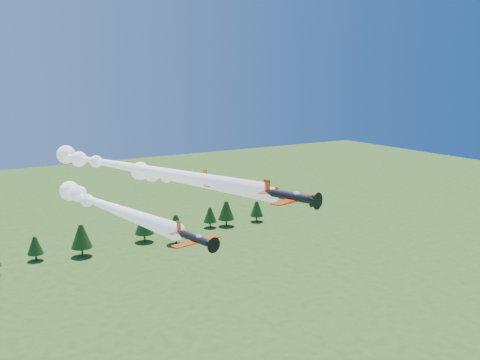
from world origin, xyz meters
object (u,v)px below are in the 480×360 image
plane_left (105,205)px  plane_right (187,180)px  plane_lead (133,168)px  plane_slot (220,181)px

plane_left → plane_right: size_ratio=1.10×
plane_lead → plane_left: plane_lead is taller
plane_left → plane_slot: bearing=-60.4°
plane_right → plane_slot: plane_slot is taller
plane_lead → plane_right: (10.60, 0.76, -3.48)m
plane_slot → plane_left: bearing=113.1°
plane_lead → plane_right: bearing=-13.3°
plane_lead → plane_right: plane_lead is taller
plane_left → plane_lead: bearing=2.3°
plane_left → plane_slot: (13.38, -15.84, 5.51)m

